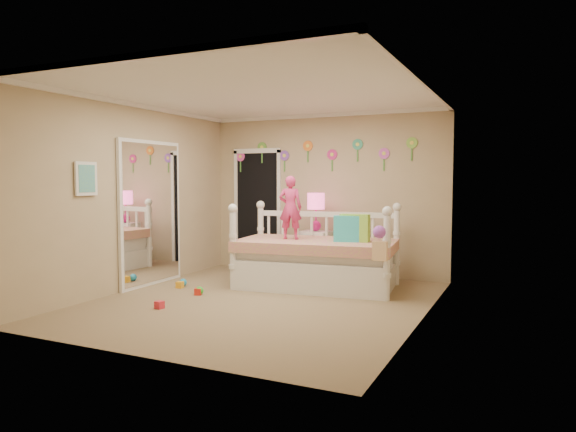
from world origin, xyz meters
The scene contains 18 objects.
floor centered at (0.00, 0.00, 0.00)m, with size 4.00×4.50×0.01m, color #7F684C.
ceiling centered at (0.00, 0.00, 2.60)m, with size 4.00×4.50×0.01m, color white.
back_wall centered at (0.00, 2.25, 1.30)m, with size 4.00×0.01×2.60m, color tan.
left_wall centered at (-2.00, 0.00, 1.30)m, with size 0.01×4.50×2.60m, color tan.
right_wall centered at (2.00, 0.00, 1.30)m, with size 0.01×4.50×2.60m, color tan.
crown_molding centered at (0.00, 0.00, 2.57)m, with size 4.00×4.50×0.06m, color white, non-canonical shape.
daybed centered at (0.30, 1.15, 0.61)m, with size 2.25×1.21×1.22m, color white, non-canonical shape.
pillow_turquoise centered at (0.76, 1.12, 0.86)m, with size 0.36×0.13×0.36m, color #27AAC7.
pillow_lime centered at (0.85, 1.17, 0.87)m, with size 0.40×0.15×0.38m, color #88C93D.
child centered at (-0.08, 1.07, 1.14)m, with size 0.33×0.22×0.91m, color #DB316F.
nightstand centered at (-0.01, 1.87, 0.36)m, with size 0.44×0.33×0.73m, color white.
table_lamp centered at (-0.01, 1.87, 1.13)m, with size 0.27×0.27×0.60m.
closet_doorway centered at (-1.25, 2.23, 1.03)m, with size 0.90×0.04×2.07m, color black.
flower_decals centered at (-0.09, 2.24, 1.94)m, with size 3.40×0.02×0.50m, color #B2668C, non-canonical shape.
mirror_closet centered at (-1.96, 0.30, 1.05)m, with size 0.07×1.30×2.10m, color white.
wall_picture centered at (-1.97, -0.90, 1.55)m, with size 0.05×0.34×0.42m, color white.
hanging_bag centered at (1.37, 0.52, 0.74)m, with size 0.20×0.16×0.36m, color beige, non-canonical shape.
toy_scatter centered at (-1.22, -0.18, 0.06)m, with size 0.80×1.30×0.11m, color #996666, non-canonical shape.
Camera 1 is at (3.05, -5.75, 1.54)m, focal length 32.69 mm.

